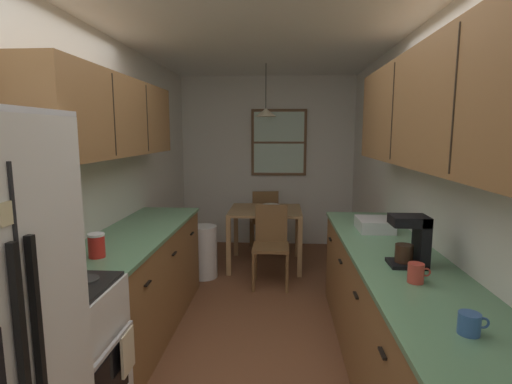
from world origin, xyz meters
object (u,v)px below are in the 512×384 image
Objects in this scene: dining_chair_near at (271,241)px; dining_chair_far at (265,218)px; trash_bin at (204,252)px; coffee_maker at (413,240)px; mug_by_coffeemaker at (470,324)px; dining_table at (265,218)px; storage_canister at (97,245)px; stove_range at (51,371)px; mug_spare at (416,273)px; microwave_over_range at (9,142)px; dish_rack at (375,225)px; table_serving_bowl at (271,207)px.

dining_chair_near is 1.00× the size of dining_chair_far.
dining_chair_far is 1.30m from trash_bin.
mug_by_coffeemaker is (-0.04, -0.84, -0.12)m from coffee_maker.
dining_table is 5.68× the size of storage_canister.
stove_range is 1.21× the size of dining_table.
dining_table is 1.46× the size of trash_bin.
dining_chair_near is 2.23m from storage_canister.
trash_bin is 3.42m from mug_by_coffeemaker.
mug_spare is at bearing -54.86° from trash_bin.
dining_chair_near is at bearing -84.27° from dining_chair_far.
microwave_over_range is at bearing -116.11° from dining_chair_near.
dining_table is 7.28× the size of mug_by_coffeemaker.
coffee_maker is (1.72, -2.07, 0.75)m from trash_bin.
dish_rack is (2.11, 1.45, -0.72)m from microwave_over_range.
dining_table is 3.53m from mug_by_coffeemaker.
dining_chair_near is 5.62× the size of storage_canister.
dining_chair_far is at bearing 100.13° from table_serving_bowl.
mug_spare is at bearing 93.01° from mug_by_coffeemaker.
trash_bin is at bearing 129.76° from coffee_maker.
stove_range is 2.03m from mug_spare.
dining_table is at bearing -86.63° from dining_chair_far.
storage_canister is at bearing -107.39° from dining_chair_far.
mug_by_coffeemaker is (1.68, -2.91, 0.63)m from trash_bin.
coffee_maker is 0.93× the size of dish_rack.
coffee_maker reaches higher than stove_range.
dining_chair_near is 2.40m from mug_spare.
mug_spare is (1.65, -2.35, 0.64)m from trash_bin.
mug_spare is 1.17m from dish_rack.
dish_rack is at bearing -34.80° from trash_bin.
microwave_over_range is at bearing -100.26° from storage_canister.
stove_range is at bearing -104.65° from dining_chair_far.
dining_chair_far is 0.67m from table_serving_bowl.
mug_spare is at bearing 7.67° from microwave_over_range.
trash_bin is 1.98× the size of coffee_maker.
dining_table is at bearing 98.09° from dining_chair_near.
storage_canister is 0.73× the size of table_serving_bowl.
microwave_over_range is 2.66m from dish_rack.
table_serving_bowl is (1.08, 3.12, 0.30)m from stove_range.
microwave_over_range is at bearing -109.94° from dining_table.
stove_range is 1.84× the size of microwave_over_range.
table_serving_bowl is at bearing 70.88° from stove_range.
trash_bin is at bearing 120.08° from mug_by_coffeemaker.
table_serving_bowl is (1.19, 3.12, -0.89)m from microwave_over_range.
storage_canister is at bearing 170.75° from mug_spare.
trash_bin is at bearing 81.18° from microwave_over_range.
trash_bin is 2.86× the size of table_serving_bowl.
coffee_maker reaches higher than storage_canister.
coffee_maker is 0.31m from mug_spare.
stove_range is at bearing -144.05° from dish_rack.
microwave_over_range is 2.28m from coffee_maker.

